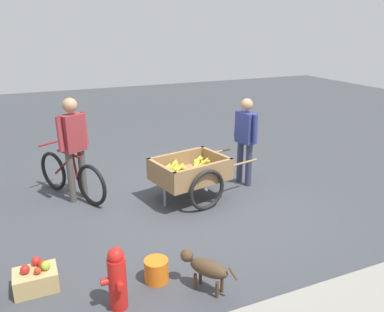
% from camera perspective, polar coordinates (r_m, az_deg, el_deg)
% --- Properties ---
extents(ground_plane, '(24.00, 24.00, 0.00)m').
position_cam_1_polar(ground_plane, '(6.22, 0.19, -6.66)').
color(ground_plane, '#3D3F44').
extents(fruit_cart, '(1.77, 1.10, 0.72)m').
position_cam_1_polar(fruit_cart, '(6.13, -0.28, -2.58)').
color(fruit_cart, '#937047').
rests_on(fruit_cart, ground).
extents(vendor_person, '(0.26, 0.54, 1.50)m').
position_cam_1_polar(vendor_person, '(6.67, 7.83, 3.13)').
color(vendor_person, '#333851').
rests_on(vendor_person, ground).
extents(bicycle, '(0.85, 1.49, 0.85)m').
position_cam_1_polar(bicycle, '(6.54, -17.19, -2.86)').
color(bicycle, black).
rests_on(bicycle, ground).
extents(cyclist_person, '(0.47, 0.38, 1.63)m').
position_cam_1_polar(cyclist_person, '(6.23, -16.92, 2.20)').
color(cyclist_person, '#4C4742').
rests_on(cyclist_person, ground).
extents(dog, '(0.42, 0.58, 0.40)m').
position_cam_1_polar(dog, '(4.23, 1.97, -15.88)').
color(dog, '#4C3823').
rests_on(dog, ground).
extents(fire_hydrant, '(0.25, 0.25, 0.67)m').
position_cam_1_polar(fire_hydrant, '(4.03, -10.88, -17.15)').
color(fire_hydrant, red).
rests_on(fire_hydrant, ground).
extents(plastic_bucket, '(0.26, 0.26, 0.26)m').
position_cam_1_polar(plastic_bucket, '(4.44, -5.22, -16.28)').
color(plastic_bucket, orange).
rests_on(plastic_bucket, ground).
extents(apple_crate, '(0.44, 0.32, 0.32)m').
position_cam_1_polar(apple_crate, '(4.61, -21.78, -16.24)').
color(apple_crate, tan).
rests_on(apple_crate, ground).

